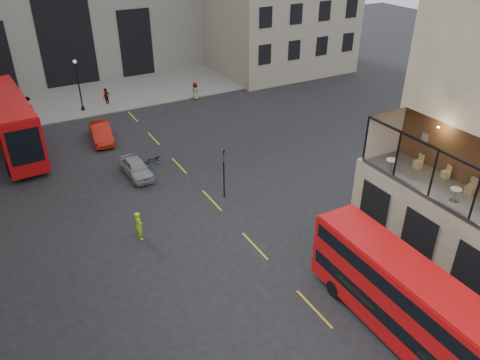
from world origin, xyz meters
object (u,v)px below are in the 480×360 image
pedestrian_d (195,91)px  cafe_chair_b (471,189)px  car_b (101,133)px  cafe_chair_d (418,164)px  car_a (136,168)px  bus_far (11,121)px  traffic_light_near (224,167)px  cyclist (139,225)px  street_lamp_b (79,89)px  bicycle (152,161)px  pedestrian_b (28,106)px  pedestrian_c (106,97)px  cafe_table_mid (455,193)px  cafe_table_far (391,163)px  bus_near (401,295)px  cafe_chair_c (446,174)px

pedestrian_d → cafe_chair_b: bearing=161.1°
car_b → cafe_chair_d: bearing=-53.7°
car_a → cafe_chair_b: bearing=-58.4°
cafe_chair_b → bus_far: bearing=126.1°
traffic_light_near → cyclist: 7.25m
traffic_light_near → cafe_chair_b: cafe_chair_b is taller
street_lamp_b → bicycle: size_ratio=2.85×
pedestrian_b → pedestrian_c: bearing=-64.4°
bicycle → cafe_table_mid: 22.64m
car_b → cafe_table_far: 25.78m
traffic_light_near → pedestrian_c: bearing=95.8°
traffic_light_near → bicycle: traffic_light_near is taller
car_b → bicycle: car_b is taller
street_lamp_b → car_b: size_ratio=1.14×
cyclist → cafe_table_far: 15.60m
cafe_chair_b → cafe_table_far: bearing=115.8°
bus_far → pedestrian_c: bearing=37.5°
pedestrian_d → pedestrian_c: bearing=49.5°
bus_near → street_lamp_b: bearing=100.0°
cafe_table_far → cafe_chair_c: size_ratio=0.99×
pedestrian_d → car_a: bearing=118.9°
cyclist → cafe_chair_d: bearing=-117.9°
cyclist → bus_far: bearing=15.4°
cafe_table_far → pedestrian_c: bearing=105.5°
car_a → cafe_chair_d: cafe_chair_d is taller
traffic_light_near → car_a: bearing=126.6°
bus_far → car_a: size_ratio=3.05×
pedestrian_b → cafe_chair_c: 39.28m
bus_far → cafe_chair_b: 34.65m
pedestrian_c → car_a: bearing=43.7°
bus_near → pedestrian_b: (-11.44, 38.50, -1.35)m
bus_near → cyclist: 15.70m
street_lamp_b → pedestrian_c: bearing=13.6°
cafe_chair_d → cafe_table_mid: bearing=-108.4°
traffic_light_near → pedestrian_d: traffic_light_near is taller
cafe_chair_b → pedestrian_c: bearing=106.8°
pedestrian_b → cafe_table_mid: 40.28m
bus_near → cyclist: bus_near is taller
pedestrian_b → pedestrian_c: pedestrian_b is taller
bicycle → cafe_table_far: (9.38, -15.79, 4.62)m
street_lamp_b → bus_far: (-7.03, -6.82, 0.38)m
bicycle → cafe_table_mid: cafe_table_mid is taller
car_a → pedestrian_d: pedestrian_d is taller
car_b → pedestrian_c: 9.32m
car_a → bicycle: (1.56, 0.94, -0.21)m
bus_far → cafe_table_mid: size_ratio=16.98×
bus_near → car_a: size_ratio=2.53×
cafe_table_far → cafe_chair_d: bearing=-15.2°
pedestrian_b → cafe_chair_b: bearing=-121.4°
street_lamp_b → pedestrian_b: (-4.94, 1.48, -1.43)m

